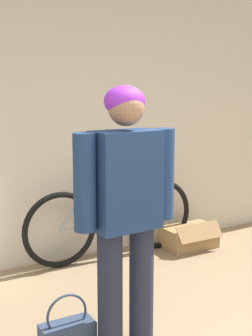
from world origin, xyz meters
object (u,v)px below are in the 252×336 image
object	(u,v)px
person	(126,201)
cardboard_box	(189,237)
handbag	(67,336)
bicycle	(113,220)

from	to	relation	value
person	cardboard_box	world-z (taller)	person
handbag	cardboard_box	size ratio (longest dim) A/B	0.73
person	bicycle	size ratio (longest dim) A/B	0.92
person	bicycle	xyz separation A→B (m)	(0.68, 1.48, -0.60)
person	cardboard_box	bearing A→B (deg)	38.18
person	bicycle	world-z (taller)	person
bicycle	cardboard_box	xyz separation A→B (m)	(0.82, -0.14, -0.27)
bicycle	person	bearing A→B (deg)	-113.93
handbag	cardboard_box	xyz separation A→B (m)	(1.86, 1.21, -0.00)
bicycle	handbag	xyz separation A→B (m)	(-1.03, -1.35, -0.26)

